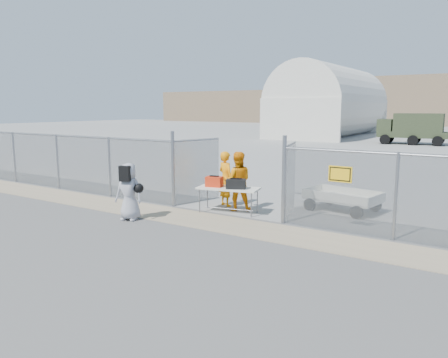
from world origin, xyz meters
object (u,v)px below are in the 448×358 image
Objects in this scene: security_worker_left at (226,179)px; visitor at (129,192)px; security_worker_right at (237,181)px; utility_trailer at (343,200)px; folding_table at (228,200)px.

visitor is at bearing 88.56° from security_worker_left.
visitor is at bearing 20.39° from security_worker_right.
security_worker_right is 0.64× the size of utility_trailer.
security_worker_right is 3.40m from utility_trailer.
folding_table is at bearing 150.36° from security_worker_left.
utility_trailer is at bearing -135.36° from security_worker_left.
folding_table is 1.01× the size of security_worker_right.
security_worker_left reaches higher than utility_trailer.
security_worker_right is at bearing -139.11° from utility_trailer.
security_worker_left reaches higher than visitor.
utility_trailer is (3.51, 1.39, -0.56)m from security_worker_left.
security_worker_left is at bearing 115.36° from folding_table.
security_worker_right reaches higher than visitor.
utility_trailer is at bearing 26.15° from visitor.
visitor reaches higher than utility_trailer.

